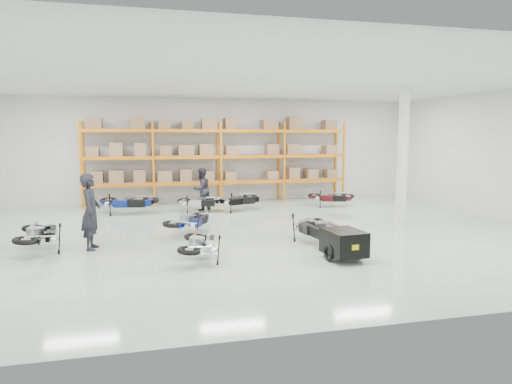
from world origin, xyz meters
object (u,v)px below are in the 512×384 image
object	(u,v)px
moto_back_c	(236,197)
moto_back_d	(331,195)
moto_touring_right	(319,224)
trailer	(344,243)
person_back	(201,189)
moto_back_b	(200,199)
moto_back_a	(128,199)
person_left	(91,212)
moto_black_far_left	(40,230)
moto_silver_left	(200,240)
moto_blue_centre	(190,217)

from	to	relation	value
moto_back_c	moto_back_d	size ratio (longest dim) A/B	1.10
moto_touring_right	moto_back_c	distance (m)	6.02
trailer	person_back	distance (m)	8.37
moto_back_b	moto_back_a	bearing A→B (deg)	100.66
moto_back_b	person_left	world-z (taller)	person_left
moto_black_far_left	person_back	size ratio (longest dim) A/B	1.07
moto_back_c	person_back	xyz separation A→B (m)	(-1.30, 0.49, 0.28)
trailer	person_left	xyz separation A→B (m)	(-5.87, 2.48, 0.57)
moto_silver_left	moto_blue_centre	bearing A→B (deg)	-79.31
moto_silver_left	moto_back_d	xyz separation A→B (m)	(6.18, 6.86, 0.02)
moto_back_b	person_left	size ratio (longest dim) A/B	0.81
moto_back_d	moto_touring_right	bearing A→B (deg)	174.26
moto_back_c	person_back	distance (m)	1.42
moto_black_far_left	trailer	world-z (taller)	moto_black_far_left
moto_touring_right	moto_back_b	size ratio (longest dim) A/B	1.14
moto_silver_left	moto_touring_right	bearing A→B (deg)	-154.78
moto_back_b	person_back	bearing A→B (deg)	1.22
trailer	moto_back_a	size ratio (longest dim) A/B	0.90
trailer	person_left	size ratio (longest dim) A/B	0.87
moto_silver_left	person_left	bearing A→B (deg)	-22.00
moto_blue_centre	moto_touring_right	xyz separation A→B (m)	(3.25, -2.07, 0.04)
trailer	moto_back_b	distance (m)	8.00
moto_blue_centre	moto_silver_left	xyz separation A→B (m)	(-0.02, -2.89, -0.03)
moto_silver_left	moto_back_a	size ratio (longest dim) A/B	0.84
person_left	trailer	bearing A→B (deg)	-109.12
moto_back_b	moto_back_d	bearing A→B (deg)	-75.61
moto_back_c	person_left	size ratio (longest dim) A/B	0.92
moto_black_far_left	trailer	size ratio (longest dim) A/B	1.05
moto_back_a	moto_blue_centre	bearing A→B (deg)	-143.21
moto_back_b	person_back	xyz separation A→B (m)	(0.09, 0.40, 0.34)
moto_blue_centre	moto_back_b	world-z (taller)	moto_blue_centre
moto_silver_left	moto_back_a	bearing A→B (deg)	-63.79
person_left	moto_blue_centre	bearing A→B (deg)	-61.84
moto_silver_left	moto_black_far_left	bearing A→B (deg)	-14.03
moto_black_far_left	moto_back_d	xyz separation A→B (m)	(10.04, 5.04, -0.04)
moto_black_far_left	person_left	size ratio (longest dim) A/B	0.91
moto_back_b	person_back	world-z (taller)	person_back
moto_silver_left	person_left	distance (m)	3.15
moto_blue_centre	moto_touring_right	distance (m)	3.85
moto_back_a	moto_touring_right	bearing A→B (deg)	-128.24
moto_back_c	moto_back_d	distance (m)	3.99
moto_touring_right	moto_back_a	world-z (taller)	moto_back_a
trailer	moto_back_b	size ratio (longest dim) A/B	1.07
trailer	moto_back_d	distance (m)	8.17
moto_back_a	moto_back_d	size ratio (longest dim) A/B	1.15
moto_back_a	person_left	distance (m)	5.36
moto_back_c	moto_blue_centre	bearing A→B (deg)	133.06
moto_touring_right	moto_back_d	bearing A→B (deg)	57.15
moto_black_far_left	moto_back_d	bearing A→B (deg)	-158.95
moto_blue_centre	moto_black_far_left	bearing A→B (deg)	46.15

